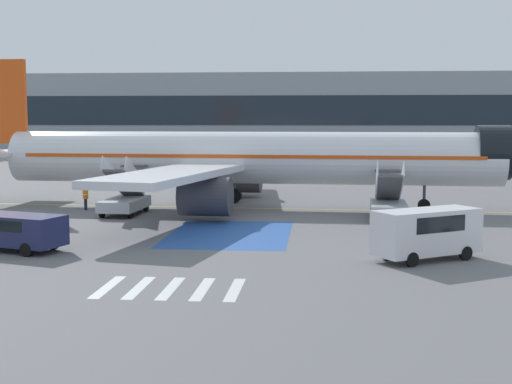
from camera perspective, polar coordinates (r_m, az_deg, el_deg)
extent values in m
plane|color=slate|center=(50.50, 1.26, -1.24)|extent=(600.00, 600.00, 0.00)
cube|color=gold|center=(50.08, -0.47, -1.30)|extent=(78.05, 4.05, 0.01)
cube|color=#2856A8|center=(39.00, -2.10, -3.37)|extent=(6.55, 9.72, 0.01)
cube|color=silver|center=(27.48, -11.77, -7.44)|extent=(0.44, 3.60, 0.01)
cube|color=silver|center=(27.16, -9.33, -7.55)|extent=(0.44, 3.60, 0.01)
cube|color=silver|center=(26.89, -6.83, -7.65)|extent=(0.44, 3.60, 0.01)
cube|color=silver|center=(26.67, -4.29, -7.74)|extent=(0.44, 3.60, 0.01)
cube|color=silver|center=(26.50, -1.70, -7.82)|extent=(0.44, 3.60, 0.01)
cylinder|color=silver|center=(49.76, -0.47, 2.76)|extent=(34.27, 5.29, 3.62)
cylinder|color=black|center=(50.01, 18.42, 2.99)|extent=(2.35, 3.76, 3.65)
cube|color=#DB4C14|center=(49.75, -0.47, 2.97)|extent=(31.55, 5.23, 0.24)
cube|color=silver|center=(58.52, -2.41, 2.70)|extent=(5.76, 16.25, 0.44)
cylinder|color=#38383D|center=(56.96, -1.16, 1.15)|extent=(3.23, 2.55, 2.40)
cube|color=silver|center=(42.29, -6.49, 1.43)|extent=(7.25, 16.46, 0.44)
cylinder|color=#38383D|center=(43.45, -4.06, -0.35)|extent=(3.23, 2.55, 2.40)
cube|color=silver|center=(58.60, -18.10, 3.12)|extent=(3.54, 5.94, 0.24)
cylinder|color=#38383D|center=(49.55, 13.33, 0.56)|extent=(0.20, 0.20, 2.77)
cylinder|color=black|center=(49.70, 13.29, -1.03)|extent=(0.85, 0.32, 0.84)
cylinder|color=#38383D|center=(53.01, -1.77, 1.03)|extent=(0.24, 0.24, 2.46)
cylinder|color=black|center=(53.13, -1.77, -0.29)|extent=(1.13, 0.65, 1.10)
cylinder|color=#38383D|center=(47.31, -2.97, 0.44)|extent=(0.24, 0.24, 2.46)
cylinder|color=black|center=(47.44, -2.96, -1.04)|extent=(1.13, 0.65, 1.10)
cube|color=#ADB2BA|center=(45.12, 10.57, -1.30)|extent=(2.43, 4.90, 0.70)
cylinder|color=black|center=(46.80, 9.32, -1.46)|extent=(0.25, 0.71, 0.70)
cylinder|color=black|center=(46.88, 11.61, -1.49)|extent=(0.25, 0.71, 0.70)
cylinder|color=black|center=(43.47, 9.42, -2.02)|extent=(0.25, 0.71, 0.70)
cylinder|color=black|center=(43.56, 11.88, -2.05)|extent=(0.25, 0.71, 0.70)
cube|color=#4C4C51|center=(44.98, 10.60, 0.30)|extent=(1.63, 4.21, 1.98)
cube|color=#4C4C51|center=(47.17, 10.50, 1.67)|extent=(1.70, 1.18, 0.12)
cube|color=silver|center=(44.91, 9.63, 0.91)|extent=(0.28, 4.47, 2.70)
cube|color=silver|center=(44.98, 11.59, 0.88)|extent=(0.28, 4.47, 2.70)
cube|color=#ADB2BA|center=(47.51, -10.47, -0.94)|extent=(2.43, 4.90, 0.70)
cylinder|color=black|center=(49.43, -10.87, -1.09)|extent=(0.25, 0.71, 0.70)
cylinder|color=black|center=(48.86, -8.80, -1.14)|extent=(0.25, 0.71, 0.70)
cylinder|color=black|center=(46.29, -12.22, -1.59)|extent=(0.25, 0.71, 0.70)
cylinder|color=black|center=(45.68, -10.01, -1.65)|extent=(0.25, 0.71, 0.70)
cube|color=#4C4C51|center=(47.37, -10.50, 0.68)|extent=(1.63, 4.22, 2.14)
cube|color=#4C4C51|center=(49.45, -9.68, 2.07)|extent=(1.70, 1.18, 0.12)
cube|color=silver|center=(47.58, -11.39, 1.26)|extent=(0.28, 4.49, 2.85)
cube|color=silver|center=(47.09, -9.62, 1.24)|extent=(0.28, 4.49, 2.85)
cube|color=#38383D|center=(73.34, -6.11, 1.58)|extent=(9.24, 3.92, 0.60)
cube|color=silver|center=(71.88, -2.85, 1.92)|extent=(2.35, 2.67, 1.60)
cube|color=black|center=(71.57, -2.09, 2.16)|extent=(0.37, 1.98, 0.70)
cylinder|color=#B7BCC4|center=(73.39, -6.42, 2.65)|extent=(6.43, 3.12, 2.14)
cylinder|color=gold|center=(73.39, -6.42, 2.65)|extent=(0.70, 2.21, 2.19)
cylinder|color=black|center=(73.19, -2.87, 1.36)|extent=(0.99, 0.43, 0.96)
cylinder|color=black|center=(70.93, -3.44, 1.21)|extent=(0.99, 0.43, 0.96)
cylinder|color=black|center=(74.65, -6.15, 1.42)|extent=(0.99, 0.43, 0.96)
cylinder|color=black|center=(72.44, -6.81, 1.28)|extent=(0.99, 0.43, 0.96)
cylinder|color=black|center=(75.56, -7.91, 1.45)|extent=(0.99, 0.43, 0.96)
cylinder|color=black|center=(73.38, -8.62, 1.31)|extent=(0.99, 0.43, 0.96)
cube|color=#1E234C|center=(35.83, -18.80, -2.85)|extent=(5.30, 3.43, 1.42)
cube|color=black|center=(35.78, -18.82, -2.35)|extent=(3.20, 2.78, 0.51)
cylinder|color=black|center=(35.66, -15.94, -3.96)|extent=(0.67, 0.39, 0.64)
cylinder|color=black|center=(34.25, -17.89, -4.42)|extent=(0.67, 0.39, 0.64)
cylinder|color=black|center=(37.63, -19.56, -3.56)|extent=(0.67, 0.39, 0.64)
cube|color=silver|center=(32.53, 13.51, -3.08)|extent=(5.13, 4.21, 1.96)
cube|color=black|center=(32.47, 13.53, -2.33)|extent=(3.28, 3.02, 0.70)
cylinder|color=black|center=(34.31, 14.49, -4.30)|extent=(0.65, 0.52, 0.64)
cylinder|color=black|center=(33.12, 16.42, -4.72)|extent=(0.65, 0.52, 0.64)
cylinder|color=black|center=(32.35, 10.45, -4.82)|extent=(0.65, 0.52, 0.64)
cylinder|color=black|center=(31.09, 12.35, -5.30)|extent=(0.65, 0.52, 0.64)
cylinder|color=#2D2D33|center=(46.90, -3.74, -1.31)|extent=(0.14, 0.14, 0.81)
cylinder|color=#2D2D33|center=(46.73, -3.71, -1.33)|extent=(0.14, 0.14, 0.81)
cube|color=yellow|center=(46.73, -3.73, -0.44)|extent=(0.35, 0.47, 0.64)
cube|color=silver|center=(46.73, -3.73, -0.44)|extent=(0.36, 0.48, 0.06)
sphere|color=brown|center=(46.68, -3.74, 0.08)|extent=(0.22, 0.22, 0.22)
cylinder|color=#191E38|center=(50.30, -13.43, -0.98)|extent=(0.14, 0.14, 0.78)
cylinder|color=#191E38|center=(50.45, -13.51, -0.96)|extent=(0.14, 0.14, 0.78)
cube|color=orange|center=(50.30, -13.49, -0.19)|extent=(0.45, 0.46, 0.62)
cube|color=silver|center=(50.30, -13.49, -0.19)|extent=(0.46, 0.47, 0.06)
sphere|color=#9E704C|center=(50.26, -13.50, 0.28)|extent=(0.21, 0.21, 0.21)
cone|color=orange|center=(41.83, -15.48, -2.49)|extent=(0.59, 0.59, 0.66)
cylinder|color=white|center=(41.82, -15.48, -2.45)|extent=(0.33, 0.33, 0.08)
cube|color=#89939E|center=(123.23, 0.92, 6.20)|extent=(98.64, 12.00, 13.78)
cube|color=#19232D|center=(117.21, 0.69, 6.55)|extent=(94.69, 0.10, 4.82)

